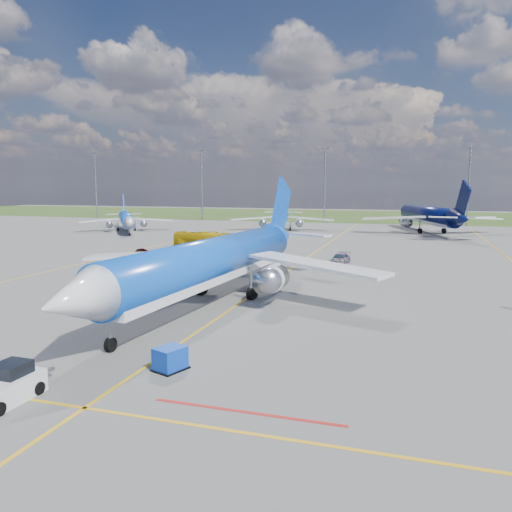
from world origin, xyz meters
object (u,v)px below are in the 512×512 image
(bg_jet_nw, at_px, (127,232))
(apron_bus, at_px, (203,240))
(pushback_tug, at_px, (5,387))
(bg_jet_n, at_px, (427,232))
(baggage_tug_c, at_px, (236,238))
(bg_jet_nnw, at_px, (281,231))
(service_car_a, at_px, (140,252))
(main_airliner, at_px, (213,303))
(uld_container, at_px, (170,359))
(service_car_b, at_px, (260,256))
(service_car_c, at_px, (340,259))

(bg_jet_nw, bearing_deg, apron_bus, -73.83)
(bg_jet_nw, distance_m, pushback_tug, 99.00)
(bg_jet_n, distance_m, baggage_tug_c, 49.31)
(bg_jet_nnw, relative_size, bg_jet_n, 0.80)
(service_car_a, bearing_deg, apron_bus, 58.96)
(main_airliner, distance_m, uld_container, 17.49)
(apron_bus, bearing_deg, uld_container, -151.03)
(service_car_a, relative_size, baggage_tug_c, 0.58)
(bg_jet_n, height_order, pushback_tug, bg_jet_n)
(bg_jet_nnw, bearing_deg, baggage_tug_c, -110.41)
(bg_jet_nnw, height_order, baggage_tug_c, bg_jet_nnw)
(service_car_b, bearing_deg, main_airliner, -153.59)
(apron_bus, bearing_deg, service_car_b, -120.12)
(pushback_tug, relative_size, service_car_c, 1.11)
(bg_jet_nw, xyz_separation_m, main_airliner, (48.80, -63.61, 0.00))
(main_airliner, relative_size, pushback_tug, 8.02)
(bg_jet_n, distance_m, service_car_c, 57.21)
(main_airliner, bearing_deg, service_car_b, 102.38)
(apron_bus, xyz_separation_m, service_car_c, (25.87, -10.28, -0.78))
(bg_jet_n, xyz_separation_m, baggage_tug_c, (-37.79, -31.68, 0.59))
(bg_jet_n, distance_m, service_car_a, 72.42)
(bg_jet_n, bearing_deg, baggage_tug_c, 22.73)
(pushback_tug, xyz_separation_m, uld_container, (6.11, 6.62, -0.07))
(bg_jet_n, height_order, apron_bus, bg_jet_n)
(bg_jet_nnw, relative_size, service_car_a, 10.91)
(bg_jet_nnw, distance_m, service_car_b, 49.03)
(service_car_c, bearing_deg, pushback_tug, -93.30)
(main_airliner, bearing_deg, pushback_tug, -90.02)
(bg_jet_nnw, relative_size, baggage_tug_c, 6.31)
(main_airliner, distance_m, service_car_a, 36.24)
(bg_jet_nnw, distance_m, service_car_c, 52.23)
(bg_jet_nw, height_order, bg_jet_nnw, bg_jet_nnw)
(bg_jet_n, bearing_deg, pushback_tug, 60.37)
(bg_jet_n, bearing_deg, bg_jet_nw, -1.38)
(uld_container, bearing_deg, service_car_a, 142.18)
(service_car_b, distance_m, baggage_tug_c, 27.36)
(service_car_a, height_order, service_car_b, service_car_b)
(apron_bus, xyz_separation_m, service_car_b, (13.89, -10.69, -0.84))
(bg_jet_n, height_order, service_car_b, bg_jet_n)
(main_airliner, bearing_deg, bg_jet_nnw, 104.38)
(bg_jet_nw, relative_size, service_car_c, 6.46)
(uld_container, distance_m, service_car_c, 45.16)
(service_car_a, distance_m, service_car_b, 20.16)
(bg_jet_n, distance_m, apron_bus, 59.97)
(service_car_c, bearing_deg, service_car_b, -170.14)
(bg_jet_n, relative_size, apron_bus, 4.17)
(service_car_b, xyz_separation_m, baggage_tug_c, (-12.47, 24.36, -0.10))
(baggage_tug_c, bearing_deg, pushback_tug, -100.62)
(bg_jet_nnw, bearing_deg, service_car_a, -115.30)
(pushback_tug, relative_size, service_car_a, 1.70)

